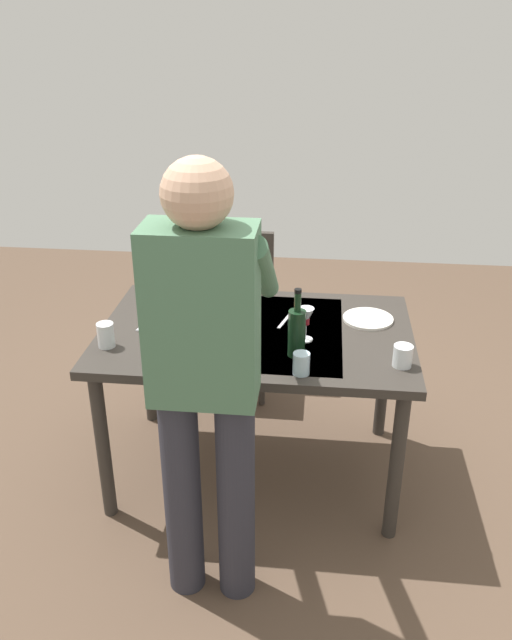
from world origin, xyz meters
name	(u,v)px	position (x,y,z in m)	size (l,w,h in m)	color
ground_plane	(256,469)	(0.00, 0.00, 0.00)	(6.00, 6.00, 0.00)	brown
dining_table	(256,347)	(0.00, 0.00, 0.69)	(1.38, 0.89, 0.77)	#332D28
chair_near	(237,302)	(0.20, -0.83, 0.53)	(0.40, 0.40, 0.91)	black
person_server	(205,372)	(0.09, 0.71, 0.96)	(0.42, 0.61, 1.69)	#2D2D38
wine_bottle	(297,331)	(-0.19, 0.21, 0.88)	(0.07, 0.07, 0.30)	black
wine_glass_left	(306,318)	(-0.22, 0.07, 0.88)	(0.07, 0.07, 0.15)	white
water_cup_near_left	(301,364)	(-0.22, 0.36, 0.82)	(0.07, 0.07, 0.09)	silver
water_cup_near_right	(106,335)	(0.61, 0.22, 0.83)	(0.07, 0.07, 0.11)	silver
water_cup_far_left	(403,356)	(-0.61, 0.25, 0.82)	(0.08, 0.08, 0.09)	silver
serving_bowl_pasta	(213,327)	(0.18, 0.06, 0.80)	(0.30, 0.30, 0.07)	white
side_bowl_salad	(230,296)	(0.16, -0.28, 0.80)	(0.18, 0.18, 0.07)	white
side_bowl_bread	(186,299)	(0.36, -0.23, 0.80)	(0.16, 0.16, 0.07)	white
dinner_plate_near	(368,319)	(-0.50, -0.16, 0.78)	(0.23, 0.23, 0.01)	white
table_knife	(147,321)	(0.50, -0.03, 0.77)	(0.01, 0.20, 0.01)	silver
table_fork	(285,320)	(-0.12, -0.11, 0.77)	(0.01, 0.18, 0.01)	silver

